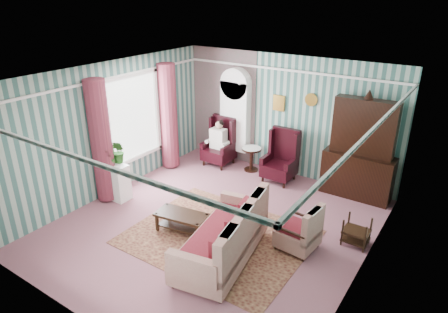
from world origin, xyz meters
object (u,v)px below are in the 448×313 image
Objects in this scene: dresser_hutch at (361,146)px; coffee_table at (182,223)px; wingback_left at (218,142)px; seated_woman at (218,143)px; sofa at (222,230)px; floral_armchair at (298,224)px; bookcase at (235,121)px; wingback_right at (280,157)px; round_side_table at (251,159)px; nest_table at (356,231)px; plant_stand at (117,182)px.

dresser_hutch is 2.39× the size of coffee_table.
seated_woman is at bearing 0.00° from wingback_left.
coffee_table is at bearing 65.74° from sofa.
wingback_left is 1.27× the size of floral_armchair.
bookcase is 0.70m from seated_woman.
wingback_left is at bearing 180.00° from wingback_right.
dresser_hutch is (3.25, -0.12, 0.06)m from bookcase.
floral_armchair is 2.18m from coffee_table.
round_side_table is 0.61× the size of coffee_table.
dresser_hutch reaches higher than seated_woman.
wingback_left reaches higher than round_side_table.
wingback_right is at bearing 0.00° from seated_woman.
nest_table is (3.17, -1.70, -0.03)m from round_side_table.
coffee_table is at bearing -67.88° from seated_woman.
bookcase reaches higher than plant_stand.
coffee_table is (0.96, -3.36, -0.93)m from bookcase.
floral_armchair is (3.24, -2.25, -0.10)m from seated_woman.
dresser_hutch is at bearing 4.41° from wingback_left.
nest_table is (3.82, -1.94, -0.85)m from bookcase.
dresser_hutch reaches higher than sofa.
bookcase is 4.04m from floral_armchair.
floral_armchair is at bearing -41.40° from bookcase.
sofa is at bearing -80.27° from wingback_right.
wingback_right is 3.05m from coffee_table.
sofa is 2.18× the size of floral_armchair.
bookcase is 0.68m from wingback_left.
dresser_hutch is 2.40× the size of floral_armchair.
dresser_hutch is 1.89× the size of wingback_right.
wingback_right is at bearing 38.60° from floral_armchair.
dresser_hutch reaches higher than plant_stand.
plant_stand is 4.08m from floral_armchair.
seated_woman is at bearing -170.54° from round_side_table.
dresser_hutch is 1.89× the size of wingback_left.
wingback_left is 2.31× the size of nest_table.
nest_table is (0.57, -1.82, -0.91)m from dresser_hutch.
wingback_right is 1.06× the size of seated_woman.
plant_stand is 3.15m from sofa.
floral_armchair is (0.94, 1.00, -0.08)m from sofa.
coffee_table is (-2.29, -3.24, -0.99)m from dresser_hutch.
wingback_right is (-1.75, -0.27, -0.55)m from dresser_hutch.
wingback_right is 1.56× the size of plant_stand.
floral_armchair is at bearing -53.27° from sofa.
wingback_left is 3.24m from coffee_table.
nest_table is 0.55× the size of floral_armchair.
dresser_hutch is 2.95× the size of plant_stand.
seated_woman is 3.99m from sofa.
sofa is at bearing -54.64° from seated_woman.
sofa is at bearing -14.11° from coffee_table.
nest_table is 3.20m from coffee_table.
wingback_right reaches higher than seated_woman.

